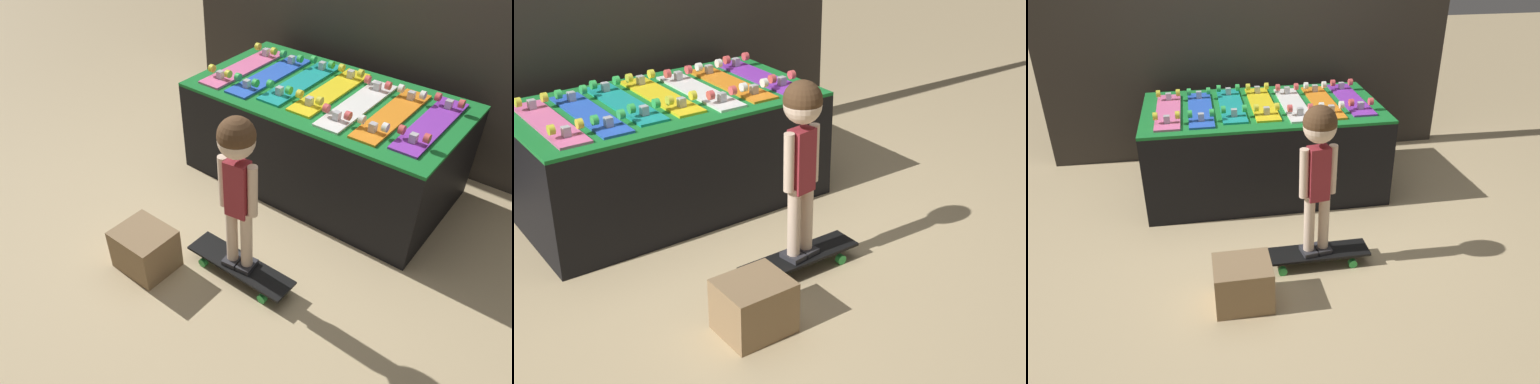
% 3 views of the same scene
% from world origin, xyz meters
% --- Properties ---
extents(ground_plane, '(16.00, 16.00, 0.00)m').
position_xyz_m(ground_plane, '(0.00, 0.00, 0.00)').
color(ground_plane, tan).
extents(back_wall, '(3.43, 0.10, 2.40)m').
position_xyz_m(back_wall, '(0.00, 1.25, 1.20)').
color(back_wall, '#332D28').
rests_on(back_wall, ground_plane).
extents(display_rack, '(1.74, 0.97, 0.66)m').
position_xyz_m(display_rack, '(0.00, 0.54, 0.33)').
color(display_rack, black).
rests_on(display_rack, ground_plane).
extents(skateboard_pink_on_rack, '(0.18, 0.76, 0.09)m').
position_xyz_m(skateboard_pink_on_rack, '(-0.68, 0.52, 0.68)').
color(skateboard_pink_on_rack, pink).
rests_on(skateboard_pink_on_rack, display_rack).
extents(skateboard_blue_on_rack, '(0.18, 0.76, 0.09)m').
position_xyz_m(skateboard_blue_on_rack, '(-0.45, 0.52, 0.68)').
color(skateboard_blue_on_rack, blue).
rests_on(skateboard_blue_on_rack, display_rack).
extents(skateboard_teal_on_rack, '(0.18, 0.76, 0.09)m').
position_xyz_m(skateboard_teal_on_rack, '(-0.23, 0.57, 0.68)').
color(skateboard_teal_on_rack, teal).
rests_on(skateboard_teal_on_rack, display_rack).
extents(skateboard_yellow_on_rack, '(0.18, 0.76, 0.09)m').
position_xyz_m(skateboard_yellow_on_rack, '(0.00, 0.57, 0.68)').
color(skateboard_yellow_on_rack, yellow).
rests_on(skateboard_yellow_on_rack, display_rack).
extents(skateboard_white_on_rack, '(0.18, 0.76, 0.09)m').
position_xyz_m(skateboard_white_on_rack, '(0.23, 0.52, 0.68)').
color(skateboard_white_on_rack, white).
rests_on(skateboard_white_on_rack, display_rack).
extents(skateboard_orange_on_rack, '(0.18, 0.76, 0.09)m').
position_xyz_m(skateboard_orange_on_rack, '(0.45, 0.53, 0.68)').
color(skateboard_orange_on_rack, orange).
rests_on(skateboard_orange_on_rack, display_rack).
extents(skateboard_purple_on_rack, '(0.18, 0.76, 0.09)m').
position_xyz_m(skateboard_purple_on_rack, '(0.68, 0.56, 0.68)').
color(skateboard_purple_on_rack, purple).
rests_on(skateboard_purple_on_rack, display_rack).
extents(skateboard_on_floor, '(0.65, 0.18, 0.09)m').
position_xyz_m(skateboard_on_floor, '(0.16, -0.55, 0.07)').
color(skateboard_on_floor, black).
rests_on(skateboard_on_floor, ground_plane).
extents(child, '(0.22, 0.19, 0.92)m').
position_xyz_m(child, '(0.16, -0.55, 0.74)').
color(child, '#2D2D33').
rests_on(child, skateboard_on_floor).
extents(storage_box, '(0.31, 0.27, 0.26)m').
position_xyz_m(storage_box, '(-0.31, -0.82, 0.13)').
color(storage_box, '#8E704C').
rests_on(storage_box, ground_plane).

